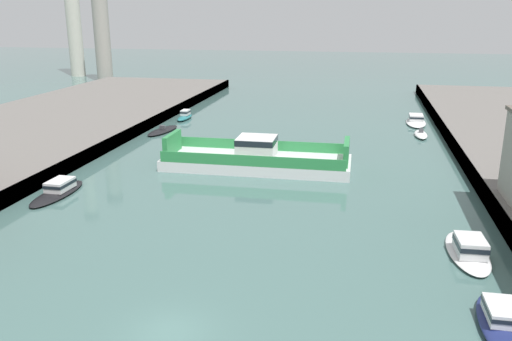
{
  "coord_description": "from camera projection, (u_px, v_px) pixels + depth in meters",
  "views": [
    {
      "loc": [
        9.0,
        -22.34,
        15.71
      ],
      "look_at": [
        0.0,
        22.54,
        2.0
      ],
      "focal_mm": 37.37,
      "sensor_mm": 36.0,
      "label": 1
    }
  ],
  "objects": [
    {
      "name": "moored_boat_far_left",
      "position": [
        469.0,
        249.0,
        35.36
      ],
      "size": [
        2.88,
        7.19,
        1.47
      ],
      "color": "white",
      "rests_on": "ground"
    },
    {
      "name": "moored_boat_upstream_a",
      "position": [
        185.0,
        116.0,
        80.68
      ],
      "size": [
        1.57,
        5.25,
        1.37
      ],
      "color": "#237075",
      "rests_on": "ground"
    },
    {
      "name": "smokestack_distant_a",
      "position": [
        100.0,
        10.0,
        119.81
      ],
      "size": [
        3.85,
        3.85,
        29.91
      ],
      "color": "#9E998E",
      "rests_on": "ground"
    },
    {
      "name": "moored_boat_near_left",
      "position": [
        163.0,
        130.0,
        72.15
      ],
      "size": [
        3.16,
        7.29,
        0.93
      ],
      "color": "black",
      "rests_on": "ground"
    },
    {
      "name": "moored_boat_mid_left",
      "position": [
        416.0,
        120.0,
        77.53
      ],
      "size": [
        2.95,
        7.79,
        1.29
      ],
      "color": "white",
      "rests_on": "ground"
    },
    {
      "name": "moored_boat_near_right",
      "position": [
        421.0,
        134.0,
        69.55
      ],
      "size": [
        1.64,
        5.15,
        1.04
      ],
      "color": "white",
      "rests_on": "ground"
    },
    {
      "name": "moored_boat_mid_right",
      "position": [
        502.0,
        323.0,
        27.07
      ],
      "size": [
        2.26,
        6.95,
        1.32
      ],
      "color": "navy",
      "rests_on": "ground"
    },
    {
      "name": "ground_plane",
      "position": [
        169.0,
        332.0,
        27.19
      ],
      "size": [
        400.0,
        400.0,
        0.0
      ],
      "primitive_type": "plane",
      "color": "#476B66"
    },
    {
      "name": "chain_ferry",
      "position": [
        257.0,
        158.0,
        55.39
      ],
      "size": [
        19.4,
        6.85,
        3.31
      ],
      "color": "silver",
      "rests_on": "ground"
    },
    {
      "name": "moored_boat_far_right",
      "position": [
        59.0,
        189.0,
        47.52
      ],
      "size": [
        2.49,
        7.65,
        1.25
      ],
      "color": "black",
      "rests_on": "ground"
    }
  ]
}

